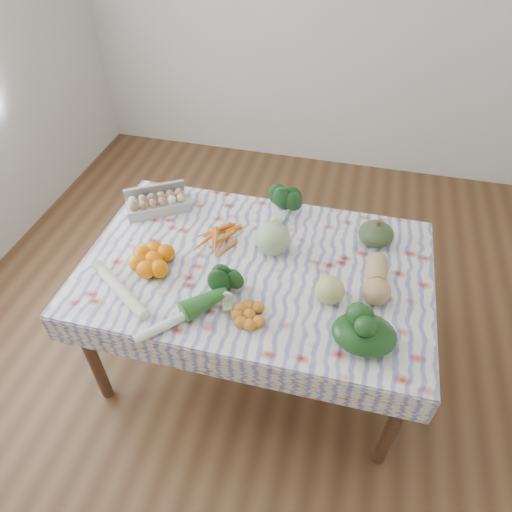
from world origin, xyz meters
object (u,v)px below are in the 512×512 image
egg_carton (158,205)px  butternut_squash (377,279)px  grapefruit (330,290)px  cabbage (273,238)px  kabocha_squash (376,234)px  dining_table (256,277)px

egg_carton → butternut_squash: butternut_squash is taller
egg_carton → grapefruit: 1.07m
cabbage → grapefruit: (0.31, -0.25, -0.02)m
kabocha_squash → grapefruit: 0.47m
grapefruit → egg_carton: bearing=157.2°
butternut_squash → egg_carton: bearing=164.6°
dining_table → egg_carton: egg_carton is taller
cabbage → grapefruit: cabbage is taller
cabbage → grapefruit: size_ratio=1.32×
dining_table → butternut_squash: bearing=-1.5°
grapefruit → cabbage: bearing=141.0°
kabocha_squash → cabbage: size_ratio=1.03×
cabbage → butternut_squash: (0.51, -0.13, -0.02)m
kabocha_squash → egg_carton: bearing=-178.7°
cabbage → butternut_squash: cabbage is taller
egg_carton → kabocha_squash: size_ratio=1.88×
kabocha_squash → cabbage: bearing=-158.7°
grapefruit → dining_table: bearing=159.4°
kabocha_squash → grapefruit: size_ratio=1.36×
egg_carton → grapefruit: (0.98, -0.41, 0.02)m
cabbage → butternut_squash: size_ratio=0.63×
egg_carton → cabbage: size_ratio=1.94×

